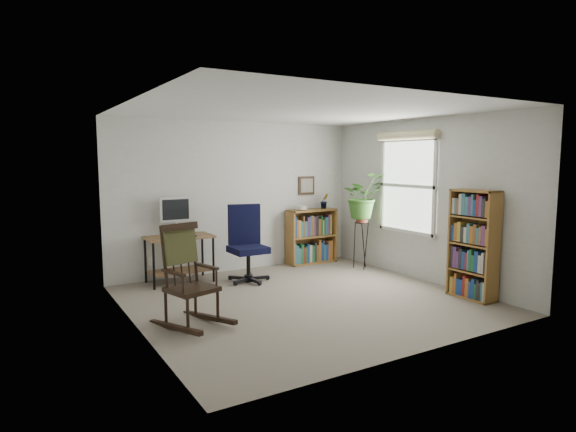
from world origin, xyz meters
TOP-DOWN VIEW (x-y plane):
  - floor at (0.00, 0.00)m, footprint 4.20×4.00m
  - ceiling at (0.00, 0.00)m, footprint 4.20×4.00m
  - wall_back at (0.00, 2.00)m, footprint 4.20×0.00m
  - wall_front at (0.00, -2.00)m, footprint 4.20×0.00m
  - wall_left at (-2.10, 0.00)m, footprint 0.00×4.00m
  - wall_right at (2.10, 0.00)m, footprint 0.00×4.00m
  - window at (2.06, 0.30)m, footprint 0.12×1.20m
  - desk at (-1.08, 1.70)m, footprint 0.96×0.53m
  - monitor at (-1.08, 1.84)m, footprint 0.46×0.16m
  - keyboard at (-1.08, 1.58)m, footprint 0.40×0.15m
  - office_chair at (-0.20, 1.21)m, footprint 0.74×0.74m
  - rocking_chair at (-1.57, -0.20)m, footprint 0.83×1.10m
  - low_bookshelf at (1.32, 1.82)m, footprint 0.89×0.30m
  - tall_bookshelf at (1.92, -1.05)m, footprint 0.27×0.62m
  - plant_stand at (1.80, 1.04)m, footprint 0.26×0.26m
  - spider_plant at (1.80, 1.04)m, footprint 1.69×1.88m
  - potted_plant_small at (1.60, 1.83)m, footprint 0.13×0.24m
  - framed_picture at (1.32, 1.97)m, footprint 0.32×0.04m

SIDE VIEW (x-z plane):
  - floor at x=0.00m, z-range 0.00..0.00m
  - desk at x=-1.08m, z-range 0.00..0.69m
  - plant_stand at x=1.80m, z-range 0.00..0.90m
  - low_bookshelf at x=1.32m, z-range 0.00..0.94m
  - rocking_chair at x=-1.57m, z-range 0.00..1.13m
  - office_chair at x=-0.20m, z-range 0.00..1.15m
  - keyboard at x=-1.08m, z-range 0.69..0.71m
  - tall_bookshelf at x=1.92m, z-range 0.00..1.42m
  - monitor at x=-1.08m, z-range 0.69..1.25m
  - potted_plant_small at x=1.60m, z-range 0.94..1.05m
  - wall_back at x=0.00m, z-range 0.00..2.40m
  - wall_front at x=0.00m, z-range 0.00..2.40m
  - wall_left at x=-2.10m, z-range 0.00..2.40m
  - wall_right at x=2.10m, z-range 0.00..2.40m
  - framed_picture at x=1.32m, z-range 1.19..1.51m
  - window at x=2.06m, z-range 0.65..2.15m
  - spider_plant at x=1.80m, z-range 0.84..2.30m
  - ceiling at x=0.00m, z-range 2.40..2.40m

